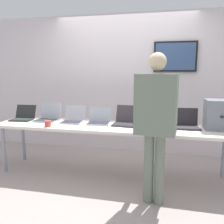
{
  "coord_description": "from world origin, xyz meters",
  "views": [
    {
      "loc": [
        0.74,
        -3.19,
        1.51
      ],
      "look_at": [
        0.03,
        -0.03,
        0.95
      ],
      "focal_mm": 37.56,
      "sensor_mm": 36.0,
      "label": 1
    }
  ],
  "objects": [
    {
      "name": "laptop_station_6",
      "position": [
        1.05,
        0.11,
        0.8
      ],
      "size": [
        0.35,
        0.32,
        0.26
      ],
      "color": "#272327",
      "rests_on": "workbench"
    },
    {
      "name": "equipment_box",
      "position": [
        1.46,
        0.11,
        0.94
      ],
      "size": [
        0.36,
        0.33,
        0.4
      ],
      "color": "slate",
      "rests_on": "workbench"
    },
    {
      "name": "workbench",
      "position": [
        0.0,
        0.0,
        0.7
      ],
      "size": [
        3.38,
        0.7,
        0.74
      ],
      "color": "white",
      "rests_on": "ground"
    },
    {
      "name": "laptop_station_5",
      "position": [
        0.61,
        0.12,
        0.8
      ],
      "size": [
        0.34,
        0.34,
        0.26
      ],
      "color": "#343438",
      "rests_on": "workbench"
    },
    {
      "name": "laptop_station_1",
      "position": [
        -1.04,
        0.12,
        0.8
      ],
      "size": [
        0.37,
        0.33,
        0.27
      ],
      "color": "#ABAFBC",
      "rests_on": "workbench"
    },
    {
      "name": "laptop_station_2",
      "position": [
        -0.61,
        0.1,
        0.8
      ],
      "size": [
        0.33,
        0.35,
        0.23
      ],
      "color": "#AFAEB8",
      "rests_on": "workbench"
    },
    {
      "name": "laptop_station_0",
      "position": [
        -1.46,
        0.09,
        0.8
      ],
      "size": [
        0.35,
        0.33,
        0.22
      ],
      "color": "#272728",
      "rests_on": "workbench"
    },
    {
      "name": "laptop_station_4",
      "position": [
        0.2,
        0.12,
        0.8
      ],
      "size": [
        0.37,
        0.37,
        0.27
      ],
      "color": "#3A3438",
      "rests_on": "workbench"
    },
    {
      "name": "paper_sheet",
      "position": [
        0.96,
        -0.17,
        0.74
      ],
      "size": [
        0.28,
        0.34,
        0.0
      ],
      "color": "white",
      "rests_on": "workbench"
    },
    {
      "name": "back_wall",
      "position": [
        0.02,
        1.13,
        1.27
      ],
      "size": [
        8.0,
        0.11,
        2.53
      ],
      "color": "silver",
      "rests_on": "ground"
    },
    {
      "name": "laptop_station_3",
      "position": [
        -0.2,
        0.1,
        0.8
      ],
      "size": [
        0.35,
        0.32,
        0.23
      ],
      "color": "#AAAFB9",
      "rests_on": "workbench"
    },
    {
      "name": "person",
      "position": [
        0.66,
        -0.62,
        1.04
      ],
      "size": [
        0.49,
        0.63,
        1.71
      ],
      "color": "slate",
      "rests_on": "ground"
    },
    {
      "name": "coffee_mug",
      "position": [
        -0.85,
        -0.25,
        0.78
      ],
      "size": [
        0.09,
        0.09,
        0.08
      ],
      "color": "#D5423C",
      "rests_on": "workbench"
    },
    {
      "name": "ground",
      "position": [
        0.0,
        0.0,
        -0.02
      ],
      "size": [
        8.0,
        8.0,
        0.04
      ],
      "primitive_type": "cube",
      "color": "#A59792"
    }
  ]
}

